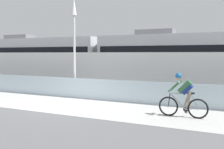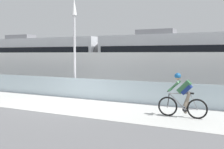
# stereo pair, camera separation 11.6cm
# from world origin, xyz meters

# --- Properties ---
(ground_plane) EXTENTS (200.00, 200.00, 0.00)m
(ground_plane) POSITION_xyz_m (0.00, 0.00, 0.00)
(ground_plane) COLOR slate
(bike_path_deck) EXTENTS (32.00, 3.20, 0.01)m
(bike_path_deck) POSITION_xyz_m (0.00, 0.00, 0.01)
(bike_path_deck) COLOR silver
(bike_path_deck) RESTS_ON ground
(glass_parapet) EXTENTS (32.00, 0.05, 1.04)m
(glass_parapet) POSITION_xyz_m (0.00, 1.85, 0.52)
(glass_parapet) COLOR silver
(glass_parapet) RESTS_ON ground
(concrete_barrier_wall) EXTENTS (32.00, 0.36, 2.37)m
(concrete_barrier_wall) POSITION_xyz_m (0.00, 3.65, 1.18)
(concrete_barrier_wall) COLOR silver
(concrete_barrier_wall) RESTS_ON ground
(tram_rail_near) EXTENTS (32.00, 0.08, 0.01)m
(tram_rail_near) POSITION_xyz_m (0.00, 6.13, 0.00)
(tram_rail_near) COLOR #595654
(tram_rail_near) RESTS_ON ground
(tram_rail_far) EXTENTS (32.00, 0.08, 0.01)m
(tram_rail_far) POSITION_xyz_m (0.00, 7.57, 0.00)
(tram_rail_far) COLOR #595654
(tram_rail_far) RESTS_ON ground
(tram) EXTENTS (22.56, 2.54, 3.81)m
(tram) POSITION_xyz_m (-1.64, 6.85, 1.89)
(tram) COLOR silver
(tram) RESTS_ON ground
(cyclist_on_bike) EXTENTS (1.77, 0.58, 1.61)m
(cyclist_on_bike) POSITION_xyz_m (5.24, 0.00, 0.78)
(cyclist_on_bike) COLOR black
(cyclist_on_bike) RESTS_ON ground
(lamp_post_antenna) EXTENTS (0.28, 0.28, 5.20)m
(lamp_post_antenna) POSITION_xyz_m (-0.83, 2.15, 3.29)
(lamp_post_antenna) COLOR gray
(lamp_post_antenna) RESTS_ON ground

